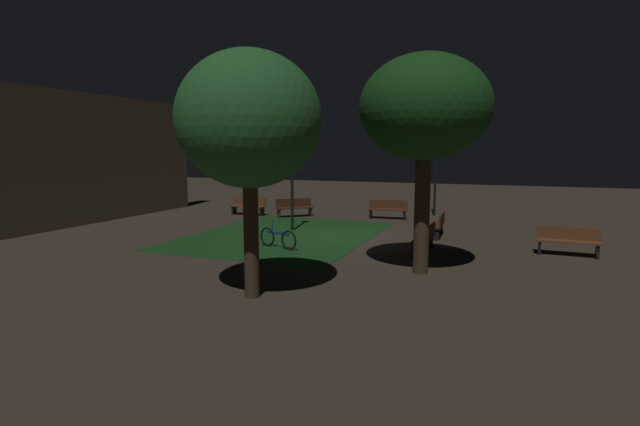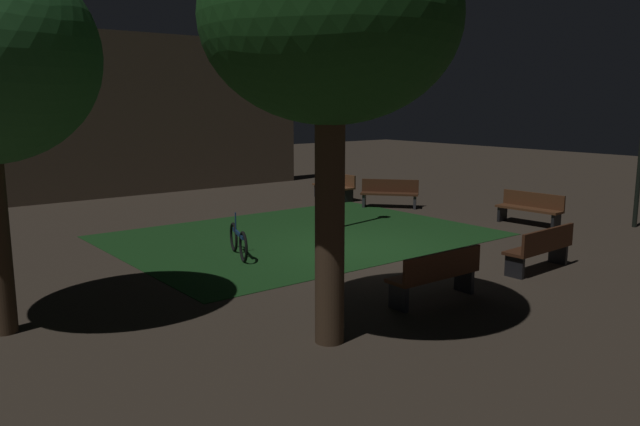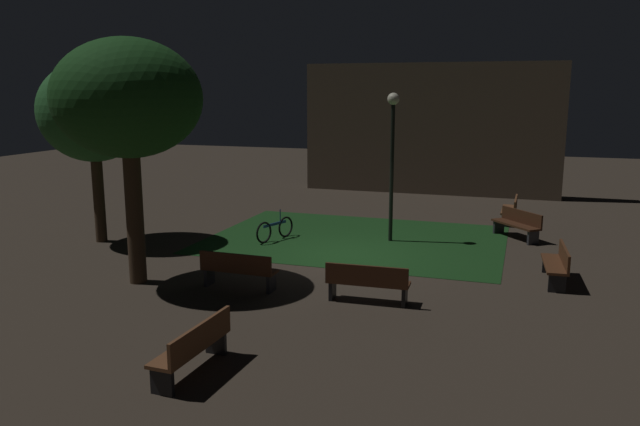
% 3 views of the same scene
% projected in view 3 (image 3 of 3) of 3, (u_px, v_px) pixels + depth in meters
% --- Properties ---
extents(ground_plane, '(60.00, 60.00, 0.00)m').
position_uv_depth(ground_plane, '(345.00, 256.00, 17.31)').
color(ground_plane, '#3D3328').
extents(grass_lawn, '(8.91, 6.66, 0.01)m').
position_uv_depth(grass_lawn, '(356.00, 239.00, 19.21)').
color(grass_lawn, '#194219').
rests_on(grass_lawn, ground).
extents(bench_front_left, '(1.81, 0.51, 0.88)m').
position_uv_depth(bench_front_left, '(238.00, 269.00, 14.31)').
color(bench_front_left, brown).
rests_on(bench_front_left, ground).
extents(bench_path_side, '(1.82, 0.55, 0.88)m').
position_uv_depth(bench_path_side, '(367.00, 282.00, 13.36)').
color(bench_path_side, '#422314').
rests_on(bench_path_side, ground).
extents(bench_corner, '(0.59, 1.83, 0.88)m').
position_uv_depth(bench_corner, '(558.00, 263.00, 14.80)').
color(bench_corner, '#512D19').
rests_on(bench_corner, ground).
extents(bench_by_lamp, '(0.51, 1.81, 0.88)m').
position_uv_depth(bench_by_lamp, '(511.00, 209.00, 21.53)').
color(bench_by_lamp, brown).
rests_on(bench_by_lamp, ground).
extents(bench_back_row, '(1.54, 1.68, 0.88)m').
position_uv_depth(bench_back_row, '(518.00, 223.00, 19.21)').
color(bench_back_row, '#422314').
rests_on(bench_back_row, ground).
extents(bench_near_trees, '(0.56, 1.82, 0.88)m').
position_uv_depth(bench_near_trees, '(194.00, 346.00, 10.02)').
color(bench_near_trees, brown).
rests_on(bench_near_trees, ground).
extents(tree_back_left, '(3.38, 3.38, 5.72)m').
position_uv_depth(tree_back_left, '(128.00, 100.00, 14.09)').
color(tree_back_left, '#423021').
rests_on(tree_back_left, ground).
extents(tree_back_right, '(3.13, 3.13, 5.40)m').
position_uv_depth(tree_back_right, '(93.00, 112.00, 18.20)').
color(tree_back_right, '#423021').
rests_on(tree_back_right, ground).
extents(lamp_post_plaza_west, '(0.36, 0.36, 4.47)m').
position_uv_depth(lamp_post_plaza_west, '(392.00, 141.00, 18.40)').
color(lamp_post_plaza_west, black).
rests_on(lamp_post_plaza_west, ground).
extents(bicycle, '(0.60, 1.60, 0.93)m').
position_uv_depth(bicycle, '(275.00, 229.00, 19.03)').
color(bicycle, black).
rests_on(bicycle, ground).
extents(building_wall_backdrop, '(11.19, 0.80, 5.70)m').
position_uv_depth(building_wall_backdrop, '(430.00, 129.00, 27.28)').
color(building_wall_backdrop, brown).
rests_on(building_wall_backdrop, ground).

